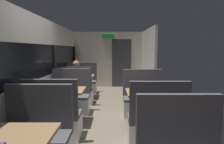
# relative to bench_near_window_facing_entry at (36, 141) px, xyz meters

# --- Properties ---
(ground_plane) EXTENTS (3.30, 9.20, 0.02)m
(ground_plane) POSITION_rel_bench_near_window_facing_entry_xyz_m (0.89, 1.39, -0.34)
(ground_plane) COLOR #665B4C
(carriage_window_panel_left) EXTENTS (0.09, 8.48, 2.30)m
(carriage_window_panel_left) POSITION_rel_bench_near_window_facing_entry_xyz_m (-0.56, 1.39, 0.78)
(carriage_window_panel_left) COLOR beige
(carriage_window_panel_left) RESTS_ON ground_plane
(carriage_end_bulkhead) EXTENTS (2.90, 0.11, 2.30)m
(carriage_end_bulkhead) POSITION_rel_bench_near_window_facing_entry_xyz_m (0.95, 5.59, 0.81)
(carriage_end_bulkhead) COLOR beige
(carriage_end_bulkhead) RESTS_ON ground_plane
(carriage_aisle_panel_right) EXTENTS (0.08, 2.40, 2.30)m
(carriage_aisle_panel_right) POSITION_rel_bench_near_window_facing_entry_xyz_m (2.34, 4.39, 0.82)
(carriage_aisle_panel_right) COLOR beige
(carriage_aisle_panel_right) RESTS_ON ground_plane
(bench_near_window_facing_entry) EXTENTS (0.95, 0.50, 1.10)m
(bench_near_window_facing_entry) POSITION_rel_bench_near_window_facing_entry_xyz_m (0.00, 0.00, 0.00)
(bench_near_window_facing_entry) COLOR silver
(bench_near_window_facing_entry) RESTS_ON ground_plane
(dining_table_mid_window) EXTENTS (0.90, 0.70, 0.74)m
(dining_table_mid_window) POSITION_rel_bench_near_window_facing_entry_xyz_m (0.00, 1.49, 0.31)
(dining_table_mid_window) COLOR #9E9EA3
(dining_table_mid_window) RESTS_ON ground_plane
(bench_mid_window_facing_end) EXTENTS (0.95, 0.50, 1.10)m
(bench_mid_window_facing_end) POSITION_rel_bench_near_window_facing_entry_xyz_m (0.00, 0.79, 0.00)
(bench_mid_window_facing_end) COLOR silver
(bench_mid_window_facing_end) RESTS_ON ground_plane
(bench_mid_window_facing_entry) EXTENTS (0.95, 0.50, 1.10)m
(bench_mid_window_facing_entry) POSITION_rel_bench_near_window_facing_entry_xyz_m (0.00, 2.18, 0.00)
(bench_mid_window_facing_entry) COLOR silver
(bench_mid_window_facing_entry) RESTS_ON ground_plane
(dining_table_far_window) EXTENTS (0.90, 0.70, 0.74)m
(dining_table_far_window) POSITION_rel_bench_near_window_facing_entry_xyz_m (0.00, 3.67, 0.31)
(dining_table_far_window) COLOR #9E9EA3
(dining_table_far_window) RESTS_ON ground_plane
(bench_far_window_facing_end) EXTENTS (0.95, 0.50, 1.10)m
(bench_far_window_facing_end) POSITION_rel_bench_near_window_facing_entry_xyz_m (0.00, 2.97, 0.00)
(bench_far_window_facing_end) COLOR silver
(bench_far_window_facing_end) RESTS_ON ground_plane
(bench_far_window_facing_entry) EXTENTS (0.95, 0.50, 1.10)m
(bench_far_window_facing_entry) POSITION_rel_bench_near_window_facing_entry_xyz_m (0.00, 4.37, 0.00)
(bench_far_window_facing_entry) COLOR silver
(bench_far_window_facing_entry) RESTS_ON ground_plane
(dining_table_rear_aisle) EXTENTS (0.90, 0.70, 0.74)m
(dining_table_rear_aisle) POSITION_rel_bench_near_window_facing_entry_xyz_m (1.79, 1.29, 0.31)
(dining_table_rear_aisle) COLOR #9E9EA3
(dining_table_rear_aisle) RESTS_ON ground_plane
(bench_rear_aisle_facing_end) EXTENTS (0.95, 0.50, 1.10)m
(bench_rear_aisle_facing_end) POSITION_rel_bench_near_window_facing_entry_xyz_m (1.79, 0.59, 0.00)
(bench_rear_aisle_facing_end) COLOR silver
(bench_rear_aisle_facing_end) RESTS_ON ground_plane
(bench_rear_aisle_facing_entry) EXTENTS (0.95, 0.50, 1.10)m
(bench_rear_aisle_facing_entry) POSITION_rel_bench_near_window_facing_entry_xyz_m (1.79, 1.98, 0.00)
(bench_rear_aisle_facing_entry) COLOR silver
(bench_rear_aisle_facing_entry) RESTS_ON ground_plane
(seated_passenger) EXTENTS (0.47, 0.55, 1.26)m
(seated_passenger) POSITION_rel_bench_near_window_facing_entry_xyz_m (0.00, 3.04, 0.21)
(seated_passenger) COLOR #26262D
(seated_passenger) RESTS_ON ground_plane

